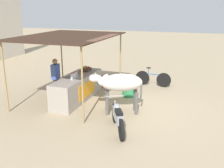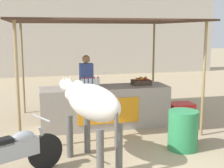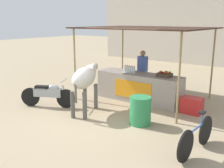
{
  "view_description": "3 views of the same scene",
  "coord_description": "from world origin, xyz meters",
  "views": [
    {
      "loc": [
        -8.7,
        -2.29,
        3.52
      ],
      "look_at": [
        -0.37,
        0.65,
        0.9
      ],
      "focal_mm": 42.0,
      "sensor_mm": 36.0,
      "label": 1
    },
    {
      "loc": [
        -1.57,
        -4.78,
        2.27
      ],
      "look_at": [
        -0.01,
        1.45,
        1.15
      ],
      "focal_mm": 50.0,
      "sensor_mm": 36.0,
      "label": 2
    },
    {
      "loc": [
        4.49,
        -5.28,
        2.72
      ],
      "look_at": [
        -0.23,
        0.98,
        0.8
      ],
      "focal_mm": 42.0,
      "sensor_mm": 36.0,
      "label": 3
    }
  ],
  "objects": [
    {
      "name": "fruit_crate",
      "position": [
        0.92,
        2.25,
        1.03
      ],
      "size": [
        0.44,
        0.32,
        0.18
      ],
      "color": "#3F3326",
      "rests_on": "stall_counter"
    },
    {
      "name": "water_barrel",
      "position": [
        1.13,
        0.43,
        0.38
      ],
      "size": [
        0.57,
        0.57,
        0.76
      ],
      "primitive_type": "cylinder",
      "color": "#2D8C51",
      "rests_on": "ground"
    },
    {
      "name": "building_wall_far",
      "position": [
        0.0,
        11.01,
        2.66
      ],
      "size": [
        16.0,
        0.5,
        5.31
      ],
      "primitive_type": "cube",
      "color": "beige",
      "rests_on": "ground"
    },
    {
      "name": "cow",
      "position": [
        -0.68,
        0.26,
        1.03
      ],
      "size": [
        1.02,
        1.82,
        1.44
      ],
      "color": "silver",
      "rests_on": "ground"
    },
    {
      "name": "stall_counter",
      "position": [
        0.0,
        2.2,
        0.48
      ],
      "size": [
        3.0,
        0.82,
        0.96
      ],
      "color": "#9E9389",
      "rests_on": "ground"
    },
    {
      "name": "vendor_behind_counter",
      "position": [
        -0.31,
        2.95,
        0.85
      ],
      "size": [
        0.34,
        0.22,
        1.65
      ],
      "color": "#383842",
      "rests_on": "ground"
    },
    {
      "name": "stall_awning",
      "position": [
        0.0,
        2.5,
        2.39
      ],
      "size": [
        4.2,
        3.2,
        2.49
      ],
      "color": "#382319",
      "rests_on": "ground"
    },
    {
      "name": "motorcycle_parked",
      "position": [
        -1.97,
        -0.09,
        0.43
      ],
      "size": [
        1.63,
        0.96,
        0.9
      ],
      "color": "black",
      "rests_on": "ground"
    },
    {
      "name": "water_bottle_row",
      "position": [
        -0.35,
        2.15,
        1.07
      ],
      "size": [
        0.43,
        0.07,
        0.25
      ],
      "color": "silver",
      "rests_on": "stall_counter"
    },
    {
      "name": "ground_plane",
      "position": [
        0.0,
        0.0,
        0.0
      ],
      "size": [
        60.0,
        60.0,
        0.0
      ],
      "primitive_type": "plane",
      "color": "tan"
    },
    {
      "name": "cooler_box",
      "position": [
        1.92,
        2.1,
        0.24
      ],
      "size": [
        0.6,
        0.44,
        0.48
      ],
      "primitive_type": "cube",
      "color": "red",
      "rests_on": "ground"
    }
  ]
}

